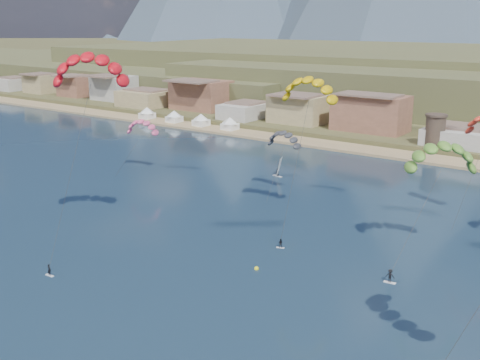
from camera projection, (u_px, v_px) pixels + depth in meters
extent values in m
plane|color=black|center=(88.00, 314.00, 72.23)|extent=(2400.00, 2400.00, 0.00)
cube|color=tan|center=(404.00, 155.00, 154.68)|extent=(2200.00, 12.00, 0.90)
cube|color=brown|center=(132.00, 68.00, 339.59)|extent=(280.00, 130.00, 10.00)
cube|color=brown|center=(442.00, 68.00, 294.39)|extent=(380.00, 170.00, 18.00)
cube|color=brown|center=(8.00, 60.00, 427.26)|extent=(220.00, 110.00, 7.00)
cylinder|color=#47382D|center=(435.00, 131.00, 156.53)|extent=(5.20, 5.20, 8.00)
cylinder|color=#47382D|center=(437.00, 115.00, 155.37)|extent=(5.82, 5.82, 0.60)
cube|color=white|center=(147.00, 116.00, 208.22)|extent=(4.50, 4.50, 2.00)
pyramid|color=white|center=(147.00, 107.00, 207.42)|extent=(6.40, 6.40, 2.00)
cube|color=white|center=(174.00, 119.00, 200.84)|extent=(4.50, 4.50, 2.00)
pyramid|color=white|center=(174.00, 111.00, 200.04)|extent=(6.40, 6.40, 2.00)
cube|color=white|center=(201.00, 123.00, 194.03)|extent=(4.50, 4.50, 2.00)
pyramid|color=white|center=(201.00, 114.00, 193.23)|extent=(6.40, 6.40, 2.00)
cube|color=white|center=(230.00, 127.00, 187.22)|extent=(4.50, 4.50, 2.00)
pyramid|color=white|center=(230.00, 117.00, 186.41)|extent=(6.40, 6.40, 2.00)
cube|color=silver|center=(50.00, 275.00, 82.87)|extent=(1.48, 0.50, 0.10)
imported|color=black|center=(49.00, 270.00, 82.63)|extent=(0.63, 0.43, 1.68)
cylinder|color=#262626|center=(71.00, 173.00, 85.56)|extent=(0.05, 0.05, 28.12)
cube|color=silver|center=(280.00, 248.00, 92.89)|extent=(1.35, 0.77, 0.09)
imported|color=black|center=(280.00, 243.00, 92.68)|extent=(0.86, 0.76, 1.49)
cylinder|color=#262626|center=(295.00, 170.00, 95.04)|extent=(0.05, 0.05, 24.09)
cylinder|color=#262626|center=(474.00, 314.00, 51.40)|extent=(0.05, 0.05, 20.94)
cube|color=silver|center=(390.00, 282.00, 80.65)|extent=(1.71, 0.69, 0.11)
imported|color=black|center=(390.00, 276.00, 80.38)|extent=(1.31, 0.85, 1.91)
cylinder|color=#262626|center=(416.00, 221.00, 83.05)|extent=(0.05, 0.05, 17.74)
cylinder|color=#262626|center=(131.00, 155.00, 134.99)|extent=(0.04, 0.04, 11.86)
cylinder|color=#262626|center=(273.00, 174.00, 117.33)|extent=(0.04, 0.04, 12.54)
cylinder|color=#262626|center=(476.00, 184.00, 99.86)|extent=(0.04, 0.04, 17.24)
cube|color=silver|center=(278.00, 176.00, 134.89)|extent=(2.58, 1.27, 0.12)
imported|color=black|center=(278.00, 172.00, 134.63)|extent=(0.98, 0.75, 1.79)
cube|color=white|center=(279.00, 167.00, 134.05)|extent=(1.55, 2.84, 4.26)
sphere|color=yellow|center=(256.00, 269.00, 84.94)|extent=(0.68, 0.68, 0.68)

